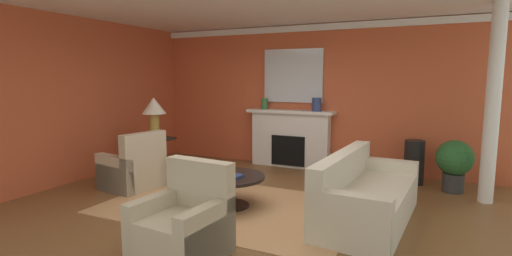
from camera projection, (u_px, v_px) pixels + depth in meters
The scene contains 19 objects.
ground_plane at pixel (246, 210), 5.27m from camera, with size 8.68×8.68×0.00m, color brown.
wall_fireplace at pixel (311, 97), 7.67m from camera, with size 7.28×0.12×2.85m, color #C65633.
wall_window at pixel (83, 99), 6.80m from camera, with size 0.12×6.26×2.85m, color #C65633.
crown_moulding at pixel (311, 28), 7.43m from camera, with size 7.28×0.08×0.12m, color white.
area_rug at pixel (229, 206), 5.40m from camera, with size 3.46×2.21×0.01m, color tan.
fireplace at pixel (290, 140), 7.75m from camera, with size 1.80×0.35×1.16m.
mantel_mirror at pixel (293, 76), 7.69m from camera, with size 1.24×0.04×1.07m, color silver.
sofa at pixel (365, 198), 4.84m from camera, with size 1.05×2.16×0.85m.
armchair_near_window at pixel (133, 170), 6.23m from camera, with size 0.92×0.92×0.95m.
armchair_facing_fireplace at pixel (184, 227), 3.88m from camera, with size 0.87×0.87×0.95m.
coffee_table at pixel (229, 183), 5.35m from camera, with size 1.00×1.00×0.45m.
side_table at pixel (155, 154), 7.09m from camera, with size 0.56×0.56×0.70m.
table_lamp at pixel (154, 110), 6.98m from camera, with size 0.44×0.44×0.75m.
vase_tall_corner at pixel (414, 162), 6.50m from camera, with size 0.33×0.33×0.75m, color black.
vase_mantel_left at pixel (265, 104), 7.84m from camera, with size 0.12×0.12×0.23m, color #33703D.
vase_mantel_right at pixel (317, 105), 7.37m from camera, with size 0.18×0.18×0.26m, color navy.
book_red_cover at pixel (233, 176), 5.25m from camera, with size 0.25×0.20×0.03m, color navy.
potted_plant at pixel (454, 162), 6.03m from camera, with size 0.56×0.56×0.83m.
column_white at pixel (493, 105), 5.41m from camera, with size 0.20×0.20×2.85m, color white.
Camera 1 is at (2.30, -4.53, 1.81)m, focal length 26.81 mm.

